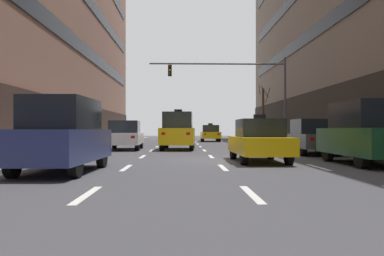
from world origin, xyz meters
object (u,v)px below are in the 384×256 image
(taxi_driving_0, at_px, (178,131))
(taxi_driving_1, at_px, (210,133))
(car_driving_3, at_px, (63,135))
(taxi_driving_4, at_px, (259,141))
(traffic_signal_0, at_px, (243,83))
(car_driving_2, at_px, (125,135))
(car_parked_2, at_px, (311,137))
(street_tree_0, at_px, (263,113))
(car_parked_1, at_px, (366,133))
(pedestrian_0, at_px, (304,130))

(taxi_driving_0, distance_m, taxi_driving_1, 15.98)
(taxi_driving_0, distance_m, car_driving_3, 12.65)
(taxi_driving_4, bearing_deg, traffic_signal_0, 83.21)
(car_driving_2, bearing_deg, traffic_signal_0, 35.08)
(car_parked_2, xyz_separation_m, street_tree_0, (2.37, 22.25, 2.17))
(car_parked_2, bearing_deg, taxi_driving_1, 99.78)
(taxi_driving_0, height_order, taxi_driving_4, taxi_driving_0)
(car_parked_1, distance_m, pedestrian_0, 17.65)
(taxi_driving_1, height_order, street_tree_0, street_tree_0)
(car_driving_2, height_order, car_driving_3, car_driving_3)
(car_driving_2, height_order, traffic_signal_0, traffic_signal_0)
(traffic_signal_0, bearing_deg, car_driving_3, -114.09)
(taxi_driving_1, xyz_separation_m, taxi_driving_4, (0.00, -24.56, -0.03))
(taxi_driving_0, relative_size, street_tree_0, 0.79)
(street_tree_0, bearing_deg, pedestrian_0, -84.43)
(car_driving_2, bearing_deg, street_tree_0, 55.58)
(pedestrian_0, bearing_deg, car_driving_3, -124.04)
(taxi_driving_1, bearing_deg, pedestrian_0, -50.92)
(taxi_driving_0, xyz_separation_m, taxi_driving_4, (3.11, -8.89, -0.33))
(pedestrian_0, bearing_deg, traffic_signal_0, -162.96)
(car_driving_2, bearing_deg, car_driving_3, -89.76)
(street_tree_0, bearing_deg, car_parked_1, -94.86)
(taxi_driving_0, relative_size, car_parked_1, 1.04)
(car_driving_3, relative_size, street_tree_0, 0.74)
(taxi_driving_0, bearing_deg, car_driving_2, -179.52)
(taxi_driving_1, relative_size, car_parked_2, 0.96)
(car_parked_1, relative_size, street_tree_0, 0.76)
(car_parked_2, bearing_deg, traffic_signal_0, 99.79)
(car_driving_3, distance_m, car_parked_1, 9.97)
(car_driving_2, bearing_deg, car_parked_1, -45.86)
(car_driving_3, bearing_deg, car_driving_2, 90.24)
(taxi_driving_4, xyz_separation_m, car_parked_2, (3.48, 4.36, 0.06))
(car_driving_2, relative_size, car_parked_2, 1.02)
(taxi_driving_0, xyz_separation_m, car_parked_1, (6.60, -10.12, -0.03))
(car_driving_2, bearing_deg, taxi_driving_4, -54.54)
(car_driving_3, height_order, pedestrian_0, car_driving_3)
(taxi_driving_0, height_order, traffic_signal_0, traffic_signal_0)
(taxi_driving_0, xyz_separation_m, car_parked_2, (6.59, -4.53, -0.27))
(pedestrian_0, bearing_deg, car_driving_2, -151.29)
(taxi_driving_0, height_order, pedestrian_0, taxi_driving_0)
(taxi_driving_0, bearing_deg, traffic_signal_0, 49.25)
(car_driving_2, height_order, street_tree_0, street_tree_0)
(taxi_driving_0, distance_m, traffic_signal_0, 8.25)
(taxi_driving_0, xyz_separation_m, traffic_signal_0, (4.84, 5.62, 3.61))
(taxi_driving_1, bearing_deg, car_driving_2, -111.90)
(taxi_driving_0, height_order, street_tree_0, street_tree_0)
(traffic_signal_0, bearing_deg, street_tree_0, 71.19)
(taxi_driving_4, bearing_deg, street_tree_0, 77.60)
(taxi_driving_4, relative_size, street_tree_0, 0.72)
(car_parked_1, height_order, pedestrian_0, car_parked_1)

